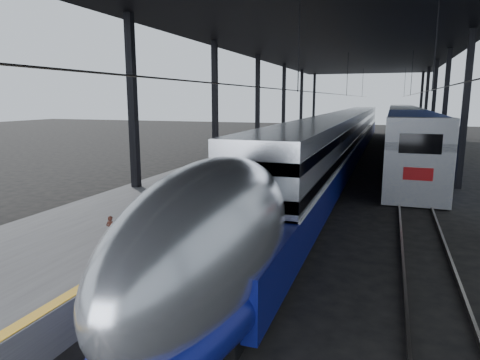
% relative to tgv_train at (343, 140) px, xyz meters
% --- Properties ---
extents(ground, '(160.00, 160.00, 0.00)m').
position_rel_tgv_train_xyz_m(ground, '(-2.00, -23.46, -1.88)').
color(ground, black).
rests_on(ground, ground).
extents(platform, '(6.00, 80.00, 1.00)m').
position_rel_tgv_train_xyz_m(platform, '(-5.50, -3.46, -1.38)').
color(platform, '#4C4C4F').
rests_on(platform, ground).
extents(yellow_strip, '(0.30, 80.00, 0.01)m').
position_rel_tgv_train_xyz_m(yellow_strip, '(-2.70, -3.46, -0.88)').
color(yellow_strip, gold).
rests_on(yellow_strip, platform).
extents(rails, '(6.52, 80.00, 0.16)m').
position_rel_tgv_train_xyz_m(rails, '(2.50, -3.46, -1.80)').
color(rails, slate).
rests_on(rails, ground).
extents(canopy, '(18.00, 75.00, 9.47)m').
position_rel_tgv_train_xyz_m(canopy, '(-0.10, -3.46, 7.24)').
color(canopy, black).
rests_on(canopy, ground).
extents(tgv_train, '(2.81, 65.20, 4.02)m').
position_rel_tgv_train_xyz_m(tgv_train, '(0.00, 0.00, 0.00)').
color(tgv_train, '#B9BBC0').
rests_on(tgv_train, ground).
extents(second_train, '(3.13, 56.05, 4.31)m').
position_rel_tgv_train_xyz_m(second_train, '(5.00, 12.84, 0.30)').
color(second_train, navy).
rests_on(second_train, ground).
extents(child, '(0.32, 0.22, 0.82)m').
position_rel_tgv_train_xyz_m(child, '(-3.92, -25.81, -0.47)').
color(child, '#442016').
rests_on(child, platform).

